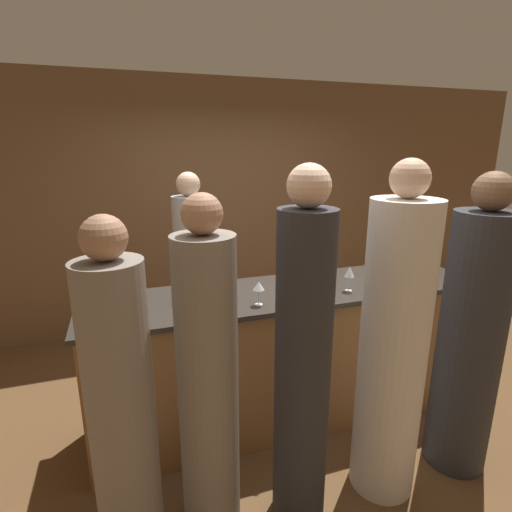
# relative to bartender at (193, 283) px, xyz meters

# --- Properties ---
(ground_plane) EXTENTS (14.00, 14.00, 0.00)m
(ground_plane) POSITION_rel_bartender_xyz_m (0.58, -0.86, -0.88)
(ground_plane) COLOR brown
(back_wall) EXTENTS (8.00, 0.06, 2.80)m
(back_wall) POSITION_rel_bartender_xyz_m (0.58, 1.08, 0.52)
(back_wall) COLOR brown
(back_wall) RESTS_ON ground_plane
(bar_counter) EXTENTS (2.95, 0.72, 1.05)m
(bar_counter) POSITION_rel_bartender_xyz_m (0.58, -0.86, -0.35)
(bar_counter) COLOR #996638
(bar_counter) RESTS_ON ground_plane
(bartender) EXTENTS (0.30, 0.30, 1.87)m
(bartender) POSITION_rel_bartender_xyz_m (0.00, 0.00, 0.00)
(bartender) COLOR #B2B2B7
(bartender) RESTS_ON ground_plane
(guest_0) EXTENTS (0.33, 0.33, 1.79)m
(guest_0) POSITION_rel_bartender_xyz_m (-0.63, -1.60, -0.04)
(guest_0) COLOR gray
(guest_0) RESTS_ON ground_plane
(guest_1) EXTENTS (0.30, 0.30, 2.00)m
(guest_1) POSITION_rel_bartender_xyz_m (0.30, -1.69, 0.07)
(guest_1) COLOR #2D2D33
(guest_1) RESTS_ON ground_plane
(guest_2) EXTENTS (0.39, 0.39, 1.94)m
(guest_2) POSITION_rel_bartender_xyz_m (1.47, -1.67, 0.02)
(guest_2) COLOR #2D2D33
(guest_2) RESTS_ON ground_plane
(guest_3) EXTENTS (0.38, 0.38, 2.01)m
(guest_3) POSITION_rel_bartender_xyz_m (0.88, -1.68, 0.05)
(guest_3) COLOR silver
(guest_3) RESTS_ON ground_plane
(guest_4) EXTENTS (0.32, 0.32, 1.87)m
(guest_4) POSITION_rel_bartender_xyz_m (-0.19, -1.57, -0.01)
(guest_4) COLOR gray
(guest_4) RESTS_ON ground_plane
(wine_bottle_0) EXTENTS (0.08, 0.08, 0.28)m
(wine_bottle_0) POSITION_rel_bartender_xyz_m (1.85, -0.68, 0.28)
(wine_bottle_0) COLOR black
(wine_bottle_0) RESTS_ON bar_counter
(wine_bottle_1) EXTENTS (0.07, 0.07, 0.28)m
(wine_bottle_1) POSITION_rel_bartender_xyz_m (-0.19, -0.83, 0.28)
(wine_bottle_1) COLOR black
(wine_bottle_1) RESTS_ON bar_counter
(wine_bottle_2) EXTENTS (0.07, 0.07, 0.31)m
(wine_bottle_2) POSITION_rel_bartender_xyz_m (0.77, -0.68, 0.30)
(wine_bottle_2) COLOR black
(wine_bottle_2) RESTS_ON bar_counter
(wine_glass_0) EXTENTS (0.08, 0.08, 0.17)m
(wine_glass_0) POSITION_rel_bartender_xyz_m (-0.18, -1.18, 0.30)
(wine_glass_0) COLOR silver
(wine_glass_0) RESTS_ON bar_counter
(wine_glass_1) EXTENTS (0.07, 0.07, 0.16)m
(wine_glass_1) POSITION_rel_bartender_xyz_m (0.26, -1.07, 0.30)
(wine_glass_1) COLOR silver
(wine_glass_1) RESTS_ON bar_counter
(wine_glass_2) EXTENTS (0.07, 0.07, 0.19)m
(wine_glass_2) POSITION_rel_bartender_xyz_m (0.97, -1.03, 0.31)
(wine_glass_2) COLOR silver
(wine_glass_2) RESTS_ON bar_counter
(wine_glass_3) EXTENTS (0.07, 0.07, 0.16)m
(wine_glass_3) POSITION_rel_bartender_xyz_m (0.45, -1.17, 0.30)
(wine_glass_3) COLOR silver
(wine_glass_3) RESTS_ON bar_counter
(wine_glass_4) EXTENTS (0.07, 0.07, 0.17)m
(wine_glass_4) POSITION_rel_bartender_xyz_m (1.18, -1.04, 0.30)
(wine_glass_4) COLOR silver
(wine_glass_4) RESTS_ON bar_counter
(wine_glass_5) EXTENTS (0.07, 0.07, 0.17)m
(wine_glass_5) POSITION_rel_bartender_xyz_m (-0.74, -1.10, 0.30)
(wine_glass_5) COLOR silver
(wine_glass_5) RESTS_ON bar_counter
(wine_glass_6) EXTENTS (0.07, 0.07, 0.16)m
(wine_glass_6) POSITION_rel_bartender_xyz_m (1.82, -1.16, 0.29)
(wine_glass_6) COLOR silver
(wine_glass_6) RESTS_ON bar_counter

